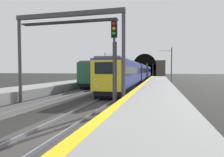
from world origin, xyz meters
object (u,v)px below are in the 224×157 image
Objects in this scene: railway_signal_far at (153,69)px; catenary_mast_near at (171,66)px; train_adjacent_platform at (123,72)px; catenary_mast_far at (105,66)px; train_main_approaching at (139,72)px; railway_signal_near at (114,58)px; overhead_signal_gantry at (68,35)px; railway_signal_mid at (147,71)px.

catenary_mast_near is (-47.88, -4.97, 0.11)m from railway_signal_far.
railway_signal_far is (32.19, -6.97, 1.15)m from train_adjacent_platform.
railway_signal_far is 0.70× the size of catenary_mast_far.
catenary_mast_far reaches higher than train_main_approaching.
catenary_mast_far reaches higher than railway_signal_near.
catenary_mast_far is at bearing 11.96° from overhead_signal_gantry.
catenary_mast_near reaches higher than railway_signal_mid.
overhead_signal_gantry is 25.25m from catenary_mast_near.
railway_signal_mid is at bearing -139.36° from train_adjacent_platform.
overhead_signal_gantry is at bearing -5.20° from train_main_approaching.
train_main_approaching is at bearing -145.05° from train_adjacent_platform.
railway_signal_far is at bearing 176.80° from train_main_approaching.
train_adjacent_platform is 39.28m from overhead_signal_gantry.
catenary_mast_far is (44.20, 9.36, -1.38)m from overhead_signal_gantry.
train_main_approaching is 7.19× the size of catenary_mast_far.
catenary_mast_far is (5.15, 6.78, 1.94)m from train_adjacent_platform.
overhead_signal_gantry is 1.34× the size of catenary_mast_near.
overhead_signal_gantry is (-31.26, 4.39, 2.97)m from railway_signal_mid.
catenary_mast_near is at bearing 37.60° from train_main_approaching.
railway_signal_near reaches higher than train_adjacent_platform.
railway_signal_near is at bearing 169.02° from catenary_mast_near.
railway_signal_far reaches higher than train_main_approaching.
railway_signal_near is at bearing -171.59° from train_adjacent_platform.
train_adjacent_platform is at bearing 37.26° from catenary_mast_near.
train_main_approaching is 17.22m from catenary_mast_far.
railway_signal_far is at bearing -3.52° from overhead_signal_gantry.
overhead_signal_gantry is at bearing -177.39° from train_adjacent_platform.
train_adjacent_platform is (7.08, 5.17, 0.07)m from train_main_approaching.
catenary_mast_far is at bearing -163.51° from railway_signal_near.
overhead_signal_gantry is at bearing 158.18° from catenary_mast_near.
catenary_mast_far is at bearing -133.27° from railway_signal_mid.
railway_signal_far reaches higher than train_adjacent_platform.
train_main_approaching is at bearing -176.98° from railway_signal_near.
railway_signal_far is 30.35m from catenary_mast_far.
train_adjacent_platform is at bearing -170.42° from railway_signal_near.
railway_signal_mid is 31.71m from overhead_signal_gantry.
railway_signal_near is (-41.30, -6.97, 1.18)m from train_adjacent_platform.
train_main_approaching is 8.77m from train_adjacent_platform.
railway_signal_near is 73.49m from railway_signal_far.
catenary_mast_near reaches higher than train_main_approaching.
railway_signal_mid is 39.99m from railway_signal_far.
railway_signal_near is at bearing 2.44° from train_main_approaching.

